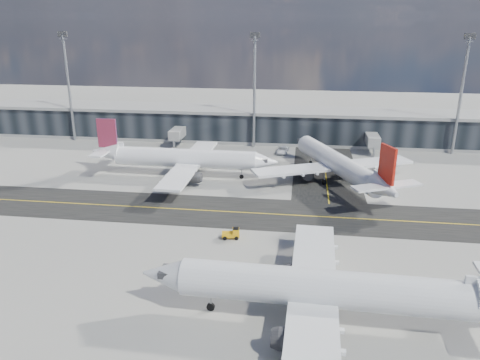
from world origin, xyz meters
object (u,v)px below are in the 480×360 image
Objects in this scene: airliner_af at (183,158)px; airliner_redtail at (338,164)px; service_van at (283,150)px; airliner_near at (329,289)px; baggage_tug at (232,233)px.

airliner_af is 32.59m from airliner_redtail.
airliner_af reaches higher than service_van.
airliner_near is at bearing 31.84° from airliner_af.
baggage_tug is 0.51× the size of service_van.
airliner_af is 0.95× the size of airliner_near.
airliner_near is at bearing -77.35° from service_van.
airliner_redtail is 24.13m from service_van.
airliner_near is at bearing -118.81° from airliner_redtail.
airliner_redtail reaches higher than service_van.
airliner_redtail is 13.73× the size of baggage_tug.
airliner_near is 23.89m from baggage_tug.
airliner_redtail is (32.59, 0.10, 0.07)m from airliner_af.
airliner_near reaches higher than airliner_af.
baggage_tug is at bearing -90.58° from service_van.
airliner_redtail is at bearing 90.92° from airliner_af.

